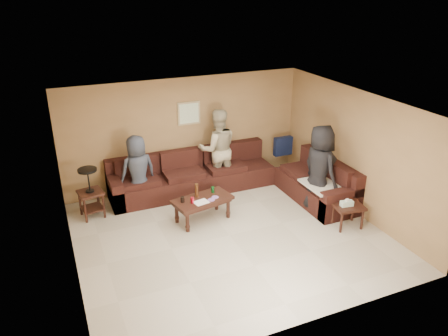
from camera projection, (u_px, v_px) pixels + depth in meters
name	position (u px, v px, depth m)	size (l,w,h in m)	color
room	(230.00, 153.00, 7.54)	(5.60, 5.50, 2.50)	#BBB49E
sectional_sofa	(236.00, 181.00, 9.64)	(4.65, 2.90, 0.97)	#341511
coffee_table	(202.00, 202.00, 8.57)	(1.24, 0.80, 0.76)	#321710
end_table_left	(90.00, 192.00, 8.65)	(0.52, 0.52, 1.05)	#321710
side_table_right	(348.00, 208.00, 8.35)	(0.61, 0.52, 0.60)	#321710
waste_bin	(215.00, 197.00, 9.32)	(0.25, 0.25, 0.30)	#321710
wall_art	(189.00, 113.00, 9.65)	(0.52, 0.04, 0.52)	tan
person_left	(138.00, 172.00, 9.01)	(0.76, 0.49, 1.55)	#2F3441
person_middle	(218.00, 149.00, 9.79)	(0.90, 0.70, 1.85)	tan
person_right	(320.00, 168.00, 8.82)	(0.89, 0.58, 1.82)	black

